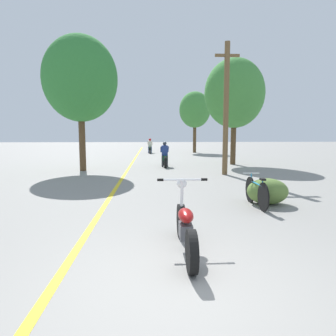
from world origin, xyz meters
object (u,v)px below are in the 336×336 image
Objects in this scene: utility_pole at (226,108)px; motorcycle_rider_lead at (165,157)px; roadside_tree_left at (80,79)px; motorcycle_foreground at (185,226)px; roadside_tree_right_far at (195,110)px; bicycle_parked at (256,192)px; roadside_tree_right_near at (234,94)px; motorcycle_rider_far at (150,148)px.

utility_pole reaches higher than motorcycle_rider_lead.
motorcycle_foreground is at bearing -69.34° from roadside_tree_left.
roadside_tree_right_far is 22.13m from bicycle_parked.
utility_pole is at bearing 72.28° from motorcycle_foreground.
roadside_tree_right_near is 0.95× the size of roadside_tree_left.
motorcycle_rider_far is at bearing -169.95° from roadside_tree_right_far.
motorcycle_foreground reaches higher than bicycle_parked.
motorcycle_rider_lead is (0.21, 12.31, 0.12)m from motorcycle_foreground.
motorcycle_foreground is 0.98× the size of motorcycle_rider_far.
motorcycle_rider_far is at bearing 75.65° from roadside_tree_left.
roadside_tree_right_far is at bearing 74.18° from motorcycle_rider_lead.
roadside_tree_right_near reaches higher than utility_pole.
motorcycle_foreground is at bearing -90.99° from motorcycle_rider_lead.
motorcycle_rider_lead is (-2.63, 3.42, -2.52)m from utility_pole.
roadside_tree_right_near is at bearing 70.23° from utility_pole.
roadside_tree_right_near is at bearing 17.16° from roadside_tree_left.
roadside_tree_right_far is 2.82× the size of motorcycle_rider_lead.
roadside_tree_right_far is at bearing 81.46° from motorcycle_foreground.
roadside_tree_right_near is at bearing 71.59° from motorcycle_foreground.
roadside_tree_left is 3.95× the size of bicycle_parked.
roadside_tree_right_far is at bearing 10.05° from motorcycle_rider_far.
roadside_tree_left is (-7.73, -13.89, 0.43)m from roadside_tree_right_far.
bicycle_parked is (-2.25, -10.48, -3.87)m from roadside_tree_right_near.
roadside_tree_left is at bearing -119.09° from roadside_tree_right_far.
roadside_tree_right_near is 11.40m from bicycle_parked.
roadside_tree_right_near is 2.99× the size of motorcycle_rider_far.
motorcycle_rider_lead is (4.25, 1.61, -4.03)m from roadside_tree_left.
motorcycle_rider_lead reaches higher than motorcycle_foreground.
bicycle_parked is (1.97, -9.47, -0.15)m from motorcycle_rider_lead.
roadside_tree_left reaches higher than motorcycle_rider_lead.
roadside_tree_right_near reaches higher than motorcycle_rider_lead.
roadside_tree_right_far is at bearing 86.89° from utility_pole.
utility_pole is 7.27m from roadside_tree_left.
roadside_tree_left is (-8.47, -2.62, 0.31)m from roadside_tree_right_near.
motorcycle_rider_lead is at bearing 127.54° from utility_pole.
utility_pole is 4.86m from roadside_tree_right_near.
bicycle_parked is (-0.66, -6.05, -2.67)m from utility_pole.
roadside_tree_left is 3.16× the size of motorcycle_rider_far.
roadside_tree_right_near is (1.59, 4.43, 1.20)m from utility_pole.
motorcycle_rider_far is 1.25× the size of bicycle_parked.
roadside_tree_left is 3.20× the size of motorcycle_rider_lead.
motorcycle_rider_lead is 11.55m from motorcycle_rider_far.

